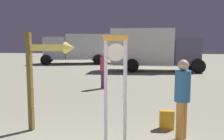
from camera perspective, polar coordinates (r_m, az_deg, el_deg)
name	(u,v)px	position (r m, az deg, el deg)	size (l,w,h in m)	color
standing_clock	(115,81)	(4.60, 0.81, -2.55)	(0.46, 0.13, 2.13)	silver
arrow_sign	(45,66)	(5.54, -15.29, 0.91)	(1.17, 0.36, 2.22)	brown
person_near_clock	(182,95)	(5.21, 16.07, -5.71)	(0.32, 0.32, 1.66)	orange
backpack	(167,120)	(5.92, 12.64, -11.27)	(0.32, 0.21, 0.44)	gold
person_distant	(104,68)	(10.55, -1.98, 0.40)	(0.30, 0.30, 1.58)	#724488
box_truck_near	(152,48)	(17.28, 9.27, 5.02)	(6.18, 2.44, 2.92)	white
box_truck_far	(80,47)	(23.17, -7.36, 5.30)	(7.04, 4.11, 2.74)	silver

